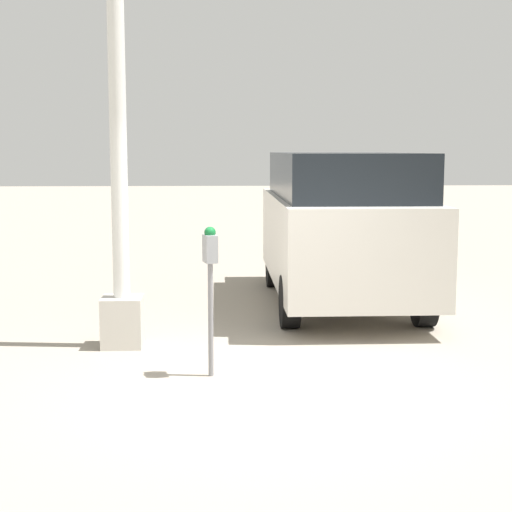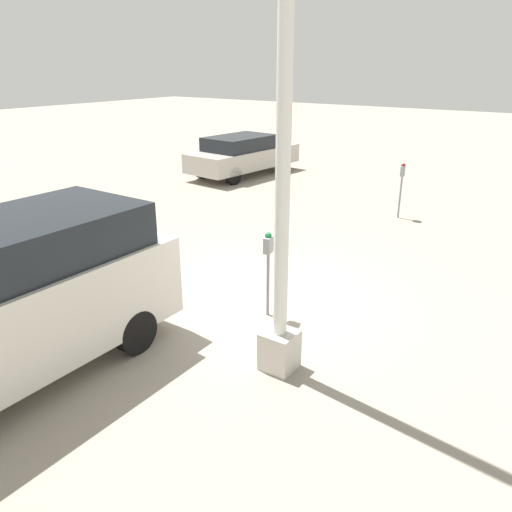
{
  "view_description": "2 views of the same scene",
  "coord_description": "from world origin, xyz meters",
  "px_view_note": "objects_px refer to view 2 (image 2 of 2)",
  "views": [
    {
      "loc": [
        -6.84,
        0.48,
        2.15
      ],
      "look_at": [
        0.06,
        0.14,
        1.21
      ],
      "focal_mm": 55.0,
      "sensor_mm": 36.0,
      "label": 1
    },
    {
      "loc": [
        6.61,
        4.58,
        3.91
      ],
      "look_at": [
        0.99,
        0.68,
        1.24
      ],
      "focal_mm": 35.0,
      "sensor_mm": 36.0,
      "label": 2
    }
  ],
  "objects_px": {
    "parking_meter_near": "(268,255)",
    "parking_meter_far": "(402,178)",
    "car_distant": "(243,154)",
    "lamp_post": "(283,184)"
  },
  "relations": [
    {
      "from": "lamp_post",
      "to": "car_distant",
      "type": "distance_m",
      "value": 12.63
    },
    {
      "from": "parking_meter_near",
      "to": "car_distant",
      "type": "bearing_deg",
      "value": -155.02
    },
    {
      "from": "parking_meter_far",
      "to": "car_distant",
      "type": "xyz_separation_m",
      "value": [
        -1.99,
        -6.62,
        -0.32
      ]
    },
    {
      "from": "parking_meter_far",
      "to": "parking_meter_near",
      "type": "bearing_deg",
      "value": -11.8
    },
    {
      "from": "car_distant",
      "to": "parking_meter_far",
      "type": "bearing_deg",
      "value": -101.3
    },
    {
      "from": "parking_meter_far",
      "to": "lamp_post",
      "type": "xyz_separation_m",
      "value": [
        7.81,
        1.15,
        1.47
      ]
    },
    {
      "from": "parking_meter_near",
      "to": "parking_meter_far",
      "type": "distance_m",
      "value": 6.62
    },
    {
      "from": "parking_meter_near",
      "to": "car_distant",
      "type": "height_order",
      "value": "car_distant"
    },
    {
      "from": "parking_meter_near",
      "to": "parking_meter_far",
      "type": "bearing_deg",
      "value": 168.2
    },
    {
      "from": "parking_meter_far",
      "to": "lamp_post",
      "type": "height_order",
      "value": "lamp_post"
    }
  ]
}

